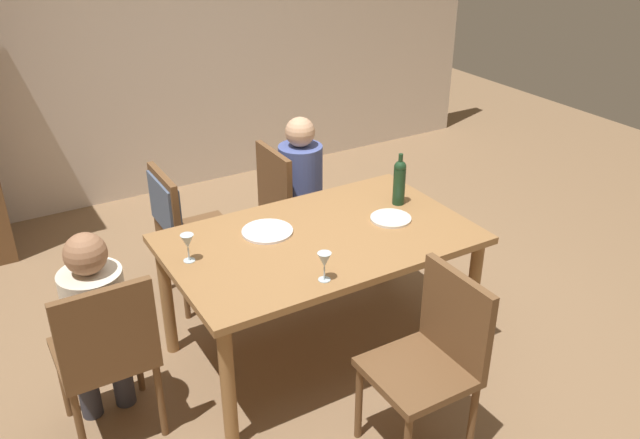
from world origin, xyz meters
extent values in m
plane|color=#846647|center=(0.00, 0.00, 0.00)|extent=(10.00, 10.00, 0.00)
cube|color=beige|center=(0.00, 2.70, 1.35)|extent=(6.40, 0.12, 2.70)
cube|color=olive|center=(0.00, 0.00, 0.74)|extent=(1.64, 1.00, 0.04)
cylinder|color=olive|center=(-0.75, -0.43, 0.36)|extent=(0.07, 0.07, 0.72)
cylinder|color=olive|center=(0.75, -0.43, 0.36)|extent=(0.07, 0.07, 0.72)
cylinder|color=olive|center=(-0.75, 0.43, 0.36)|extent=(0.07, 0.07, 0.72)
cylinder|color=olive|center=(0.75, 0.43, 0.36)|extent=(0.07, 0.07, 0.72)
cylinder|color=brown|center=(-1.39, 0.19, 0.22)|extent=(0.04, 0.04, 0.44)
cylinder|color=brown|center=(-1.01, 0.19, 0.22)|extent=(0.04, 0.04, 0.44)
cylinder|color=brown|center=(-1.39, -0.19, 0.22)|extent=(0.04, 0.04, 0.44)
cylinder|color=brown|center=(-1.01, -0.19, 0.22)|extent=(0.04, 0.04, 0.44)
cube|color=brown|center=(-1.20, 0.00, 0.46)|extent=(0.44, 0.44, 0.04)
cube|color=brown|center=(-1.20, -0.20, 0.70)|extent=(0.44, 0.04, 0.44)
cylinder|color=brown|center=(0.56, 1.07, 0.22)|extent=(0.04, 0.04, 0.44)
cylinder|color=brown|center=(0.56, 0.69, 0.22)|extent=(0.04, 0.04, 0.44)
cylinder|color=brown|center=(0.18, 1.07, 0.22)|extent=(0.04, 0.04, 0.44)
cylinder|color=brown|center=(0.18, 0.69, 0.22)|extent=(0.04, 0.04, 0.44)
cube|color=brown|center=(0.37, 0.88, 0.46)|extent=(0.44, 0.44, 0.04)
cube|color=brown|center=(0.17, 0.88, 0.70)|extent=(0.04, 0.44, 0.44)
cylinder|color=brown|center=(-0.19, -0.69, 0.22)|extent=(0.04, 0.04, 0.44)
cylinder|color=brown|center=(0.19, -1.07, 0.22)|extent=(0.04, 0.04, 0.44)
cylinder|color=brown|center=(0.19, -0.69, 0.22)|extent=(0.04, 0.04, 0.44)
cube|color=brown|center=(0.00, -0.88, 0.46)|extent=(0.44, 0.44, 0.04)
cube|color=brown|center=(0.20, -0.88, 0.70)|extent=(0.04, 0.44, 0.44)
cylinder|color=brown|center=(-0.18, 1.07, 0.22)|extent=(0.04, 0.04, 0.44)
cylinder|color=brown|center=(-0.18, 0.69, 0.22)|extent=(0.04, 0.04, 0.44)
cylinder|color=brown|center=(-0.56, 1.07, 0.22)|extent=(0.04, 0.04, 0.44)
cylinder|color=brown|center=(-0.56, 0.69, 0.22)|extent=(0.04, 0.04, 0.44)
cube|color=brown|center=(-0.37, 0.88, 0.46)|extent=(0.44, 0.44, 0.04)
cube|color=brown|center=(-0.57, 0.88, 0.70)|extent=(0.04, 0.44, 0.44)
cube|color=#4C5B75|center=(-0.57, 0.88, 0.72)|extent=(0.07, 0.40, 0.31)
cylinder|color=#33333D|center=(-1.29, 0.14, 0.23)|extent=(0.11, 0.11, 0.46)
cylinder|color=#33333D|center=(-1.12, 0.14, 0.23)|extent=(0.11, 0.11, 0.46)
cylinder|color=beige|center=(-1.20, 0.00, 0.68)|extent=(0.29, 0.29, 0.44)
sphere|color=#996B4C|center=(-1.20, 0.00, 1.00)|extent=(0.19, 0.19, 0.19)
cylinder|color=#33333D|center=(0.51, 0.97, 0.23)|extent=(0.11, 0.11, 0.46)
cylinder|color=#33333D|center=(0.51, 0.79, 0.23)|extent=(0.11, 0.11, 0.46)
cylinder|color=#475699|center=(0.37, 0.88, 0.69)|extent=(0.29, 0.29, 0.45)
sphere|color=tan|center=(0.37, 0.88, 1.01)|extent=(0.20, 0.20, 0.20)
cylinder|color=#19381E|center=(0.60, 0.11, 0.87)|extent=(0.07, 0.07, 0.22)
sphere|color=#19381E|center=(0.60, 0.11, 0.99)|extent=(0.07, 0.07, 0.07)
cylinder|color=#19381E|center=(0.60, 0.11, 1.04)|extent=(0.03, 0.03, 0.07)
cylinder|color=silver|center=(-0.70, 0.11, 0.76)|extent=(0.06, 0.06, 0.00)
cylinder|color=silver|center=(-0.70, 0.11, 0.80)|extent=(0.01, 0.01, 0.07)
cone|color=silver|center=(-0.70, 0.11, 0.87)|extent=(0.07, 0.07, 0.07)
cylinder|color=silver|center=(-0.21, -0.39, 0.76)|extent=(0.06, 0.06, 0.00)
cylinder|color=silver|center=(-0.21, -0.39, 0.80)|extent=(0.01, 0.01, 0.07)
cone|color=silver|center=(-0.21, -0.39, 0.87)|extent=(0.07, 0.07, 0.07)
cylinder|color=white|center=(-0.23, 0.18, 0.76)|extent=(0.28, 0.28, 0.01)
cylinder|color=silver|center=(0.44, -0.04, 0.76)|extent=(0.23, 0.23, 0.01)
cube|color=brown|center=(-0.02, 0.88, 0.11)|extent=(0.17, 0.30, 0.22)
camera|label=1|loc=(-1.60, -2.70, 2.47)|focal=37.26mm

